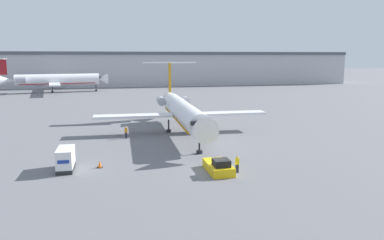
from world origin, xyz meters
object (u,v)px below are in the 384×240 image
object	(u,v)px
pushback_tug	(219,167)
traffic_cone_left	(100,164)
worker_near_tug	(237,164)
airplane_main	(182,110)
worker_by_wing	(126,132)
airplane_parked_far_left	(55,80)
luggage_cart	(66,159)

from	to	relation	value
pushback_tug	traffic_cone_left	bearing A→B (deg)	161.23
worker_near_tug	airplane_main	bearing A→B (deg)	94.96
worker_near_tug	traffic_cone_left	world-z (taller)	worker_near_tug
worker_by_wing	airplane_parked_far_left	distance (m)	80.00
pushback_tug	traffic_cone_left	world-z (taller)	pushback_tug
luggage_cart	airplane_parked_far_left	world-z (taller)	airplane_parked_far_left
pushback_tug	luggage_cart	world-z (taller)	luggage_cart
worker_by_wing	worker_near_tug	bearing A→B (deg)	-60.76
worker_near_tug	traffic_cone_left	xyz separation A→B (m)	(-14.05, 4.75, -0.57)
pushback_tug	luggage_cart	bearing A→B (deg)	165.69
worker_near_tug	luggage_cart	bearing A→B (deg)	165.29
airplane_main	luggage_cart	bearing A→B (deg)	-133.25
luggage_cart	worker_near_tug	world-z (taller)	luggage_cart
luggage_cart	traffic_cone_left	world-z (taller)	luggage_cart
airplane_main	luggage_cart	world-z (taller)	airplane_main
worker_near_tug	worker_by_wing	distance (m)	21.88
luggage_cart	airplane_parked_far_left	bearing A→B (deg)	98.40
airplane_main	worker_by_wing	size ratio (longest dim) A/B	17.82
pushback_tug	worker_by_wing	bearing A→B (deg)	115.60
airplane_parked_far_left	worker_by_wing	bearing A→B (deg)	-75.22
airplane_main	luggage_cart	size ratio (longest dim) A/B	8.53
pushback_tug	worker_by_wing	size ratio (longest dim) A/B	2.67
airplane_main	worker_near_tug	bearing A→B (deg)	-85.04
pushback_tug	luggage_cart	size ratio (longest dim) A/B	1.28
airplane_main	airplane_parked_far_left	distance (m)	80.60
traffic_cone_left	pushback_tug	bearing A→B (deg)	-18.77
worker_by_wing	airplane_parked_far_left	xyz separation A→B (m)	(-20.39, 77.29, 3.24)
airplane_main	pushback_tug	bearing A→B (deg)	-89.94
airplane_main	worker_near_tug	distance (m)	21.52
worker_near_tug	airplane_parked_far_left	xyz separation A→B (m)	(-31.08, 96.39, 3.24)
worker_near_tug	airplane_parked_far_left	world-z (taller)	airplane_parked_far_left
worker_near_tug	airplane_parked_far_left	bearing A→B (deg)	107.87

